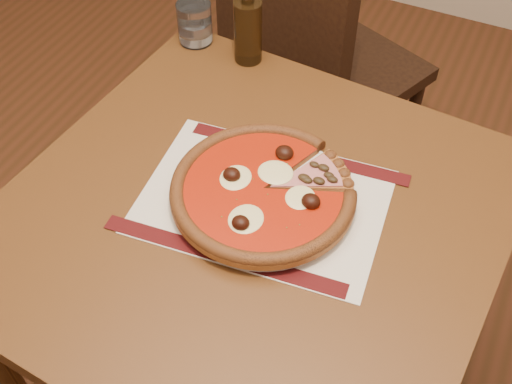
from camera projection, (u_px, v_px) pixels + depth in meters
table at (251, 248)px, 1.15m from camera, size 0.86×0.86×0.75m
chair_far at (308, 60)px, 1.71m from camera, size 0.57×0.57×0.92m
placemat at (263, 201)px, 1.09m from camera, size 0.43×0.33×0.00m
plate at (263, 197)px, 1.08m from camera, size 0.29×0.29×0.02m
pizza at (263, 190)px, 1.06m from camera, size 0.31×0.31×0.04m
ham_slice at (319, 176)px, 1.09m from camera, size 0.13×0.13×0.02m
water_glass at (195, 23)px, 1.36m from camera, size 0.08×0.08×0.09m
bottle at (248, 28)px, 1.29m from camera, size 0.06×0.06×0.19m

